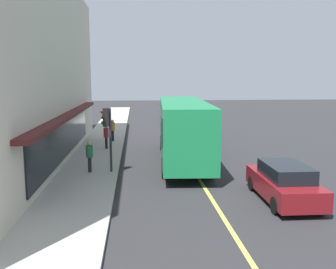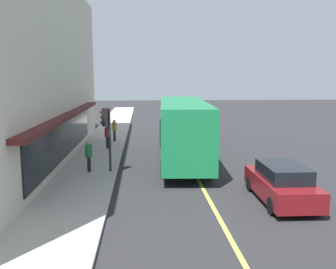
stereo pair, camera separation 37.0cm
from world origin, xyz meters
name	(u,v)px [view 2 (the right image)]	position (x,y,z in m)	size (l,w,h in m)	color
ground	(193,170)	(0.00, 0.00, 0.00)	(120.00, 120.00, 0.00)	#28282B
sidewalk	(89,170)	(0.00, 5.44, 0.07)	(80.00, 3.02, 0.15)	#B2ADA3
lane_centre_stripe	(193,170)	(0.00, 0.00, 0.00)	(36.00, 0.16, 0.01)	#D8D14C
bus	(183,128)	(2.00, 0.31, 1.99)	(11.25, 3.11, 3.50)	#197F47
traffic_light	(106,125)	(-0.61, 4.43, 2.53)	(0.30, 0.52, 3.20)	#2D2D33
car_silver	(200,126)	(11.88, -2.26, 0.74)	(4.31, 1.88, 1.52)	#B7BABF
car_maroon	(282,183)	(-5.32, -2.79, 0.74)	(4.32, 1.91, 1.52)	maroon
pedestrian_mid_block	(107,134)	(5.54, 4.99, 1.11)	(0.34, 0.34, 1.61)	black
pedestrian_waiting	(114,128)	(8.53, 4.73, 1.10)	(0.34, 0.34, 1.60)	black
pedestrian_at_corner	(89,153)	(-0.63, 5.33, 1.09)	(0.34, 0.34, 1.58)	black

